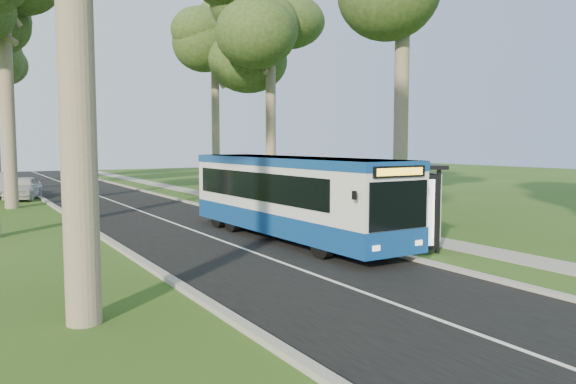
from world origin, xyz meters
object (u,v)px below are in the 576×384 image
Objects in this scene: car_white at (23,188)px; litter_bin at (273,207)px; bus_shelter at (417,189)px; bus at (291,197)px; bus_stop_sign at (368,200)px; car_silver at (1,185)px.

litter_bin is at bearing -39.84° from car_white.
bus_shelter reaches higher than car_white.
bus is 6.71m from litter_bin.
bus reaches higher than bus_shelter.
litter_bin is at bearing 63.87° from bus_stop_sign.
bus_stop_sign is 0.60× the size of car_white.
bus_stop_sign is 0.69× the size of bus_shelter.
bus is at bearing -77.24° from car_silver.
car_silver is at bearing 135.74° from bus_shelter.
car_silver reaches higher than car_white.
bus_stop_sign is at bearing -97.79° from litter_bin.
bus_stop_sign is 24.78m from car_white.
bus is 4.48m from bus_shelter.
car_silver is at bearing 121.51° from litter_bin.
litter_bin is 0.20× the size of car_white.
bus reaches higher than bus_stop_sign.
car_silver is (-1.05, 2.38, 0.05)m from car_white.
car_white is 2.60m from car_silver.
bus_shelter reaches higher than bus_stop_sign.
car_white is at bearing -72.17° from car_silver.
car_white is at bearing 106.88° from bus.
car_silver is at bearing 91.57° from bus_stop_sign.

